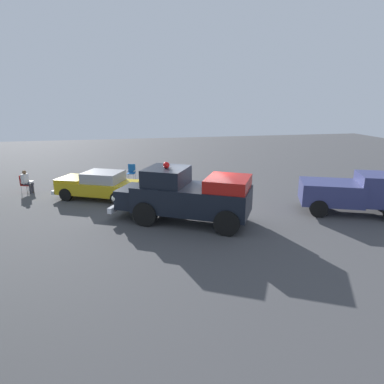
{
  "coord_description": "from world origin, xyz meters",
  "views": [
    {
      "loc": [
        14.48,
        -3.26,
        5.31
      ],
      "look_at": [
        0.78,
        -0.48,
        1.35
      ],
      "focal_mm": 31.91,
      "sensor_mm": 36.0,
      "label": 1
    }
  ],
  "objects_px": {
    "lawn_chair_near_truck": "(25,182)",
    "classic_hot_rod": "(98,185)",
    "lawn_chair_spare": "(131,171)",
    "spectator_seated": "(27,181)",
    "lawn_chair_by_car": "(151,185)",
    "spectator_standing": "(186,177)",
    "vintage_fire_truck": "(187,195)",
    "parked_pickup": "(354,193)"
  },
  "relations": [
    {
      "from": "classic_hot_rod",
      "to": "vintage_fire_truck",
      "type": "bearing_deg",
      "value": 42.35
    },
    {
      "from": "vintage_fire_truck",
      "to": "parked_pickup",
      "type": "height_order",
      "value": "vintage_fire_truck"
    },
    {
      "from": "classic_hot_rod",
      "to": "lawn_chair_near_truck",
      "type": "height_order",
      "value": "classic_hot_rod"
    },
    {
      "from": "lawn_chair_near_truck",
      "to": "lawn_chair_by_car",
      "type": "height_order",
      "value": "same"
    },
    {
      "from": "vintage_fire_truck",
      "to": "parked_pickup",
      "type": "relative_size",
      "value": 1.22
    },
    {
      "from": "lawn_chair_by_car",
      "to": "spectator_seated",
      "type": "bearing_deg",
      "value": -106.66
    },
    {
      "from": "vintage_fire_truck",
      "to": "spectator_standing",
      "type": "height_order",
      "value": "vintage_fire_truck"
    },
    {
      "from": "lawn_chair_spare",
      "to": "spectator_seated",
      "type": "relative_size",
      "value": 0.79
    },
    {
      "from": "classic_hot_rod",
      "to": "lawn_chair_near_truck",
      "type": "bearing_deg",
      "value": -115.53
    },
    {
      "from": "lawn_chair_spare",
      "to": "classic_hot_rod",
      "type": "bearing_deg",
      "value": -25.8
    },
    {
      "from": "classic_hot_rod",
      "to": "parked_pickup",
      "type": "height_order",
      "value": "parked_pickup"
    },
    {
      "from": "vintage_fire_truck",
      "to": "lawn_chair_by_car",
      "type": "bearing_deg",
      "value": -164.45
    },
    {
      "from": "lawn_chair_spare",
      "to": "spectator_standing",
      "type": "height_order",
      "value": "spectator_standing"
    },
    {
      "from": "classic_hot_rod",
      "to": "lawn_chair_spare",
      "type": "distance_m",
      "value": 4.3
    },
    {
      "from": "vintage_fire_truck",
      "to": "lawn_chair_spare",
      "type": "relative_size",
      "value": 6.14
    },
    {
      "from": "lawn_chair_near_truck",
      "to": "spectator_seated",
      "type": "bearing_deg",
      "value": 64.37
    },
    {
      "from": "lawn_chair_near_truck",
      "to": "lawn_chair_by_car",
      "type": "distance_m",
      "value": 7.25
    },
    {
      "from": "parked_pickup",
      "to": "spectator_seated",
      "type": "height_order",
      "value": "parked_pickup"
    },
    {
      "from": "lawn_chair_near_truck",
      "to": "lawn_chair_spare",
      "type": "xyz_separation_m",
      "value": [
        -1.9,
        6.0,
        0.0
      ]
    },
    {
      "from": "spectator_seated",
      "to": "spectator_standing",
      "type": "distance_m",
      "value": 8.98
    },
    {
      "from": "classic_hot_rod",
      "to": "spectator_seated",
      "type": "xyz_separation_m",
      "value": [
        -1.92,
        -4.01,
        -0.05
      ]
    },
    {
      "from": "spectator_seated",
      "to": "lawn_chair_near_truck",
      "type": "bearing_deg",
      "value": -115.63
    },
    {
      "from": "vintage_fire_truck",
      "to": "lawn_chair_near_truck",
      "type": "xyz_separation_m",
      "value": [
        -6.35,
        -8.12,
        -0.61
      ]
    },
    {
      "from": "lawn_chair_by_car",
      "to": "classic_hot_rod",
      "type": "bearing_deg",
      "value": -92.57
    },
    {
      "from": "spectator_seated",
      "to": "lawn_chair_by_car",
      "type": "bearing_deg",
      "value": 73.34
    },
    {
      "from": "vintage_fire_truck",
      "to": "parked_pickup",
      "type": "bearing_deg",
      "value": 86.68
    },
    {
      "from": "vintage_fire_truck",
      "to": "lawn_chair_near_truck",
      "type": "distance_m",
      "value": 10.33
    },
    {
      "from": "lawn_chair_near_truck",
      "to": "lawn_chair_by_car",
      "type": "bearing_deg",
      "value": 73.17
    },
    {
      "from": "parked_pickup",
      "to": "lawn_chair_spare",
      "type": "height_order",
      "value": "parked_pickup"
    },
    {
      "from": "vintage_fire_truck",
      "to": "spectator_standing",
      "type": "distance_m",
      "value": 4.31
    },
    {
      "from": "lawn_chair_by_car",
      "to": "lawn_chair_spare",
      "type": "distance_m",
      "value": 4.1
    },
    {
      "from": "vintage_fire_truck",
      "to": "classic_hot_rod",
      "type": "distance_m",
      "value": 5.95
    },
    {
      "from": "classic_hot_rod",
      "to": "spectator_standing",
      "type": "relative_size",
      "value": 2.83
    },
    {
      "from": "vintage_fire_truck",
      "to": "lawn_chair_spare",
      "type": "distance_m",
      "value": 8.54
    },
    {
      "from": "spectator_seated",
      "to": "spectator_standing",
      "type": "height_order",
      "value": "spectator_standing"
    },
    {
      "from": "lawn_chair_spare",
      "to": "spectator_seated",
      "type": "height_order",
      "value": "spectator_seated"
    },
    {
      "from": "lawn_chair_near_truck",
      "to": "lawn_chair_spare",
      "type": "relative_size",
      "value": 1.0
    },
    {
      "from": "parked_pickup",
      "to": "lawn_chair_spare",
      "type": "distance_m",
      "value": 13.19
    },
    {
      "from": "classic_hot_rod",
      "to": "lawn_chair_near_truck",
      "type": "relative_size",
      "value": 4.64
    },
    {
      "from": "lawn_chair_near_truck",
      "to": "classic_hot_rod",
      "type": "bearing_deg",
      "value": 64.47
    },
    {
      "from": "lawn_chair_by_car",
      "to": "spectator_seated",
      "type": "relative_size",
      "value": 0.79
    },
    {
      "from": "lawn_chair_by_car",
      "to": "spectator_standing",
      "type": "distance_m",
      "value": 1.96
    }
  ]
}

